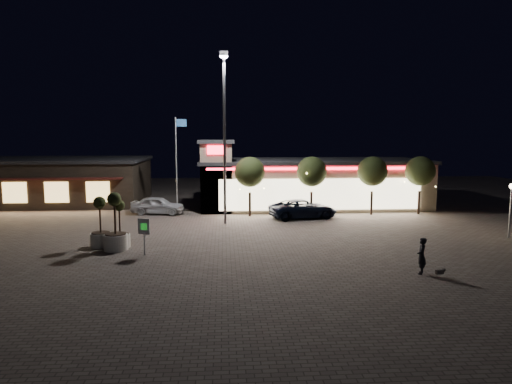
{
  "coord_description": "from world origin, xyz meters",
  "views": [
    {
      "loc": [
        1.91,
        -25.21,
        6.46
      ],
      "look_at": [
        4.14,
        6.0,
        2.58
      ],
      "focal_mm": 32.0,
      "sensor_mm": 36.0,
      "label": 1
    }
  ],
  "objects": [
    {
      "name": "planter_mid",
      "position": [
        -5.28,
        1.47,
        0.91
      ],
      "size": [
        1.2,
        1.2,
        2.96
      ],
      "color": "silver",
      "rests_on": "ground"
    },
    {
      "name": "dog",
      "position": [
        11.85,
        -5.55,
        0.27
      ],
      "size": [
        0.51,
        0.26,
        0.27
      ],
      "color": "#59514C",
      "rests_on": "ground"
    },
    {
      "name": "flagpole",
      "position": [
        -1.9,
        13.0,
        4.74
      ],
      "size": [
        0.95,
        0.1,
        8.0
      ],
      "color": "white",
      "rests_on": "ground"
    },
    {
      "name": "white_sedan",
      "position": [
        -3.55,
        12.52,
        0.74
      ],
      "size": [
        4.53,
        2.31,
        1.48
      ],
      "primitive_type": "imported",
      "rotation": [
        0.0,
        0.0,
        1.44
      ],
      "color": "silver",
      "rests_on": "ground"
    },
    {
      "name": "string_tree_a",
      "position": [
        4.0,
        11.0,
        3.56
      ],
      "size": [
        2.42,
        2.42,
        4.79
      ],
      "color": "#332319",
      "rests_on": "ground"
    },
    {
      "name": "string_tree_b",
      "position": [
        9.0,
        11.0,
        3.56
      ],
      "size": [
        2.42,
        2.42,
        4.79
      ],
      "color": "#332319",
      "rests_on": "ground"
    },
    {
      "name": "retail_building",
      "position": [
        9.51,
        15.82,
        2.21
      ],
      "size": [
        20.4,
        8.4,
        6.1
      ],
      "color": "tan",
      "rests_on": "ground"
    },
    {
      "name": "planter_right",
      "position": [
        -4.23,
        0.6,
        1.02
      ],
      "size": [
        1.34,
        1.34,
        3.31
      ],
      "color": "silver",
      "rests_on": "ground"
    },
    {
      "name": "pickup_truck",
      "position": [
        8.14,
        9.85,
        0.74
      ],
      "size": [
        5.7,
        3.46,
        1.48
      ],
      "primitive_type": "imported",
      "rotation": [
        0.0,
        0.0,
        1.77
      ],
      "color": "black",
      "rests_on": "ground"
    },
    {
      "name": "restaurant_building",
      "position": [
        -14.0,
        19.97,
        2.16
      ],
      "size": [
        16.4,
        11.0,
        4.3
      ],
      "color": "#382D23",
      "rests_on": "ground"
    },
    {
      "name": "string_tree_c",
      "position": [
        14.0,
        11.0,
        3.56
      ],
      "size": [
        2.42,
        2.42,
        4.79
      ],
      "color": "#332319",
      "rests_on": "ground"
    },
    {
      "name": "string_tree_d",
      "position": [
        18.0,
        11.0,
        3.56
      ],
      "size": [
        2.42,
        2.42,
        4.79
      ],
      "color": "#332319",
      "rests_on": "ground"
    },
    {
      "name": "planter_left",
      "position": [
        -4.13,
        1.26,
        0.86
      ],
      "size": [
        1.14,
        1.14,
        2.79
      ],
      "color": "silver",
      "rests_on": "ground"
    },
    {
      "name": "lamp_post_east",
      "position": [
        20.0,
        2.0,
        2.46
      ],
      "size": [
        0.36,
        0.36,
        3.48
      ],
      "color": "gray",
      "rests_on": "ground"
    },
    {
      "name": "valet_sign",
      "position": [
        -2.41,
        -0.68,
        1.41
      ],
      "size": [
        0.65,
        0.25,
        2.02
      ],
      "color": "gray",
      "rests_on": "ground"
    },
    {
      "name": "floodlight_pole",
      "position": [
        2.0,
        8.0,
        7.02
      ],
      "size": [
        0.6,
        0.4,
        12.38
      ],
      "color": "gray",
      "rests_on": "ground"
    },
    {
      "name": "pedestrian",
      "position": [
        11.15,
        -4.99,
        0.86
      ],
      "size": [
        0.65,
        0.75,
        1.72
      ],
      "primitive_type": "imported",
      "rotation": [
        0.0,
        0.0,
        -2.04
      ],
      "color": "black",
      "rests_on": "ground"
    },
    {
      "name": "ground",
      "position": [
        0.0,
        0.0,
        0.0
      ],
      "size": [
        90.0,
        90.0,
        0.0
      ],
      "primitive_type": "plane",
      "color": "#675C53",
      "rests_on": "ground"
    }
  ]
}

